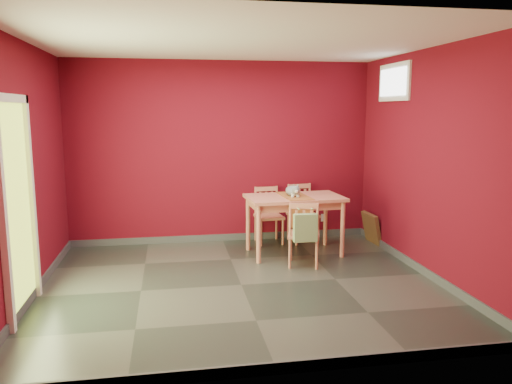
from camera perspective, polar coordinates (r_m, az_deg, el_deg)
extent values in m
plane|color=#2D342D|center=(5.82, -1.69, -10.55)|extent=(4.50, 4.50, 0.00)
plane|color=#5D0916|center=(7.49, -3.93, 4.50)|extent=(4.50, 0.00, 4.50)
plane|color=#5D0916|center=(3.56, 2.80, -0.90)|extent=(4.50, 0.00, 4.50)
plane|color=#5D0916|center=(5.65, -24.98, 2.06)|extent=(0.00, 4.00, 4.00)
plane|color=#5D0916|center=(6.24, 19.20, 3.02)|extent=(0.00, 4.00, 4.00)
plane|color=white|center=(5.52, -1.83, 16.83)|extent=(4.50, 4.50, 0.00)
cube|color=#3F4244|center=(7.69, -3.82, -5.20)|extent=(4.50, 0.02, 0.10)
cube|color=#3F4244|center=(4.01, 2.60, -19.45)|extent=(4.50, 0.02, 0.10)
cube|color=#3F4244|center=(5.94, -23.99, -10.47)|extent=(0.03, 4.00, 0.10)
cube|color=#3F4244|center=(6.49, 18.48, -8.45)|extent=(0.03, 4.00, 0.10)
cube|color=#B7D838|center=(5.32, -25.72, -1.96)|extent=(0.02, 0.85, 2.05)
cube|color=white|center=(4.86, -26.96, -2.55)|extent=(0.06, 0.08, 2.13)
cube|color=white|center=(5.74, -24.29, -0.67)|extent=(0.06, 0.08, 2.13)
cube|color=white|center=(5.22, -26.31, 9.59)|extent=(0.06, 1.01, 0.08)
cube|color=white|center=(7.10, 15.53, 12.00)|extent=(0.03, 0.90, 0.50)
cube|color=white|center=(7.09, 15.37, 12.02)|extent=(0.02, 0.76, 0.36)
cube|color=silver|center=(7.96, 7.71, -2.92)|extent=(0.08, 0.02, 0.12)
cube|color=tan|center=(6.86, 4.43, -0.66)|extent=(1.35, 0.84, 0.04)
cube|color=tan|center=(6.88, 4.42, -1.28)|extent=(1.21, 0.70, 0.11)
cylinder|color=tan|center=(6.50, 0.30, -4.87)|extent=(0.06, 0.06, 0.77)
cylinder|color=tan|center=(7.09, -0.91, -3.66)|extent=(0.06, 0.06, 0.77)
cylinder|color=tan|center=(6.86, 9.86, -4.24)|extent=(0.06, 0.06, 0.77)
cylinder|color=tan|center=(7.43, 7.95, -3.15)|extent=(0.06, 0.06, 0.77)
cube|color=#9F5A29|center=(6.86, 4.43, -0.44)|extent=(0.38, 0.72, 0.01)
cube|color=#9F5A29|center=(6.55, 5.17, -2.52)|extent=(0.34, 0.03, 0.35)
cube|color=tan|center=(7.49, 1.50, -2.84)|extent=(0.42, 0.42, 0.04)
cylinder|color=tan|center=(7.34, 0.59, -4.77)|extent=(0.03, 0.03, 0.38)
cylinder|color=tan|center=(7.65, -0.05, -4.18)|extent=(0.03, 0.03, 0.38)
cylinder|color=tan|center=(7.43, 3.09, -4.61)|extent=(0.03, 0.03, 0.38)
cylinder|color=tan|center=(7.74, 2.35, -4.03)|extent=(0.03, 0.03, 0.38)
cylinder|color=tan|center=(7.56, -0.05, -0.97)|extent=(0.03, 0.03, 0.42)
cylinder|color=tan|center=(7.65, 2.37, -0.86)|extent=(0.03, 0.03, 0.42)
cube|color=tan|center=(7.57, 1.17, 0.37)|extent=(0.35, 0.06, 0.06)
cube|color=tan|center=(7.58, 0.49, -1.22)|extent=(0.03, 0.02, 0.32)
cube|color=tan|center=(7.61, 1.17, -1.19)|extent=(0.03, 0.02, 0.32)
cube|color=tan|center=(7.63, 1.84, -1.15)|extent=(0.03, 0.02, 0.32)
cube|color=tan|center=(7.58, 5.41, -2.62)|extent=(0.45, 0.45, 0.04)
cylinder|color=tan|center=(7.41, 4.66, -4.61)|extent=(0.03, 0.03, 0.39)
cylinder|color=tan|center=(7.72, 3.71, -4.02)|extent=(0.03, 0.03, 0.39)
cylinder|color=tan|center=(7.54, 7.11, -4.40)|extent=(0.03, 0.03, 0.39)
cylinder|color=tan|center=(7.85, 6.08, -3.83)|extent=(0.03, 0.03, 0.39)
cylinder|color=tan|center=(7.63, 3.74, -0.71)|extent=(0.03, 0.03, 0.43)
cylinder|color=tan|center=(7.76, 6.14, -0.58)|extent=(0.03, 0.03, 0.43)
cube|color=tan|center=(7.66, 4.97, 0.66)|extent=(0.37, 0.08, 0.07)
cube|color=tan|center=(7.66, 4.28, -0.97)|extent=(0.04, 0.02, 0.34)
cube|color=tan|center=(7.70, 4.94, -0.93)|extent=(0.04, 0.02, 0.34)
cube|color=tan|center=(7.73, 5.61, -0.89)|extent=(0.04, 0.02, 0.34)
cube|color=tan|center=(6.45, 5.48, -4.85)|extent=(0.49, 0.49, 0.04)
cylinder|color=tan|center=(6.67, 6.93, -6.28)|extent=(0.03, 0.03, 0.38)
cylinder|color=tan|center=(6.34, 6.96, -7.10)|extent=(0.03, 0.03, 0.38)
cylinder|color=tan|center=(6.67, 4.02, -6.23)|extent=(0.03, 0.03, 0.38)
cylinder|color=tan|center=(6.35, 3.89, -7.04)|extent=(0.03, 0.03, 0.38)
cylinder|color=tan|center=(6.23, 7.04, -3.22)|extent=(0.03, 0.03, 0.42)
cylinder|color=tan|center=(6.23, 3.93, -3.16)|extent=(0.03, 0.03, 0.42)
cube|color=tan|center=(6.20, 5.51, -1.62)|extent=(0.35, 0.13, 0.07)
cube|color=tan|center=(6.24, 6.34, -3.54)|extent=(0.04, 0.03, 0.33)
cube|color=tan|center=(6.24, 5.48, -3.52)|extent=(0.04, 0.03, 0.33)
cube|color=tan|center=(6.24, 4.62, -3.51)|extent=(0.04, 0.03, 0.33)
cube|color=#7F9E65|center=(6.17, 5.67, -4.09)|extent=(0.29, 0.09, 0.35)
cylinder|color=#7F9E65|center=(6.16, 4.82, -1.89)|extent=(0.01, 0.15, 0.01)
cylinder|color=#7F9E65|center=(6.20, 6.29, -1.83)|extent=(0.01, 0.15, 0.01)
cube|color=brown|center=(7.70, 13.07, -4.05)|extent=(0.17, 0.46, 0.46)
cube|color=black|center=(7.70, 13.04, -4.05)|extent=(0.12, 0.32, 0.32)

